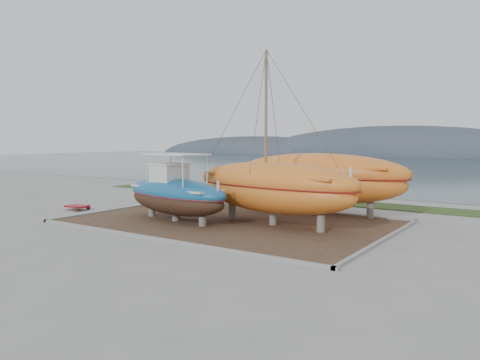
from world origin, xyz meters
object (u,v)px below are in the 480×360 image
Objects in this scene: white_dinghy at (161,198)px; orange_sailboat at (274,138)px; blue_caique at (175,187)px; red_trailer at (77,208)px; orange_bare_hull at (319,184)px.

orange_sailboat reaches higher than white_dinghy.
red_trailer is at bearing -167.55° from blue_caique.
orange_bare_hull reaches higher than white_dinghy.
red_trailer is (-14.22, -2.55, -4.81)m from orange_sailboat.
orange_sailboat is 0.93× the size of orange_bare_hull.
orange_sailboat is at bearing -4.31° from white_dinghy.
blue_caique is 0.71× the size of orange_bare_hull.
orange_sailboat reaches higher than red_trailer.
white_dinghy is 0.36× the size of orange_bare_hull.
blue_caique reaches higher than white_dinghy.
white_dinghy is at bearing -165.54° from orange_bare_hull.
orange_bare_hull is at bearing 92.51° from orange_sailboat.
orange_bare_hull reaches higher than red_trailer.
white_dinghy is 5.81m from red_trailer.
orange_bare_hull is at bearing 22.97° from white_dinghy.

